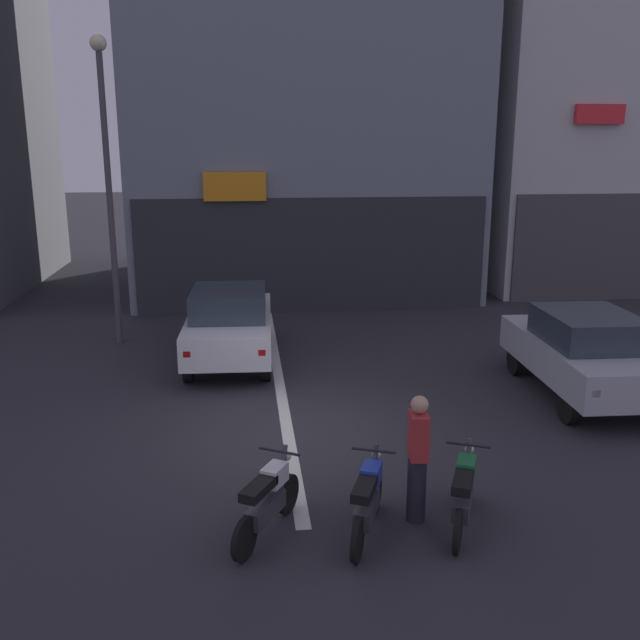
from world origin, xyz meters
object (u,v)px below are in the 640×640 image
(car_white_crossing_near, at_px, (230,323))
(person_by_motorcycles, at_px, (418,458))
(car_black_down_street, at_px, (289,265))
(motorcycle_blue_row_left_mid, at_px, (368,499))
(motorcycle_green_row_centre, at_px, (464,493))
(car_silver_parked_kerbside, at_px, (584,351))
(street_lamp, at_px, (107,163))
(motorcycle_white_row_leftmost, at_px, (268,500))

(car_white_crossing_near, distance_m, person_by_motorcycles, 7.31)
(car_black_down_street, distance_m, person_by_motorcycles, 14.17)
(motorcycle_blue_row_left_mid, relative_size, motorcycle_green_row_centre, 1.01)
(car_silver_parked_kerbside, bearing_deg, car_black_down_street, 115.45)
(motorcycle_blue_row_left_mid, bearing_deg, person_by_motorcycles, 20.43)
(car_black_down_street, xyz_separation_m, street_lamp, (-4.44, -5.44, 3.32))
(street_lamp, relative_size, motorcycle_white_row_leftmost, 4.66)
(street_lamp, xyz_separation_m, person_by_motorcycles, (5.08, -8.72, -3.35))
(car_black_down_street, bearing_deg, street_lamp, -129.26)
(car_white_crossing_near, distance_m, motorcycle_green_row_centre, 7.71)
(motorcycle_blue_row_left_mid, relative_size, person_by_motorcycles, 0.95)
(car_black_down_street, distance_m, motorcycle_white_row_leftmost, 14.35)
(motorcycle_white_row_leftmost, xyz_separation_m, person_by_motorcycles, (1.87, 0.12, 0.40))
(car_black_down_street, xyz_separation_m, person_by_motorcycles, (0.63, -14.16, -0.03))
(street_lamp, height_order, motorcycle_blue_row_left_mid, street_lamp)
(motorcycle_white_row_leftmost, distance_m, person_by_motorcycles, 1.92)
(car_black_down_street, bearing_deg, motorcycle_white_row_leftmost, -94.96)
(car_silver_parked_kerbside, bearing_deg, car_white_crossing_near, 156.51)
(car_silver_parked_kerbside, xyz_separation_m, car_black_down_street, (-4.82, 10.12, 0.00))
(car_black_down_street, height_order, motorcycle_blue_row_left_mid, car_black_down_street)
(car_white_crossing_near, relative_size, motorcycle_blue_row_left_mid, 2.63)
(person_by_motorcycles, bearing_deg, street_lamp, 120.20)
(car_white_crossing_near, bearing_deg, person_by_motorcycles, -70.75)
(car_silver_parked_kerbside, xyz_separation_m, motorcycle_green_row_centre, (-3.64, -4.25, -0.43))
(person_by_motorcycles, bearing_deg, car_silver_parked_kerbside, 43.97)
(car_white_crossing_near, relative_size, motorcycle_white_row_leftmost, 2.80)
(street_lamp, height_order, motorcycle_white_row_leftmost, street_lamp)
(car_black_down_street, relative_size, motorcycle_blue_row_left_mid, 2.65)
(car_silver_parked_kerbside, relative_size, person_by_motorcycles, 2.49)
(car_black_down_street, distance_m, motorcycle_green_row_centre, 14.43)
(motorcycle_white_row_leftmost, height_order, person_by_motorcycles, person_by_motorcycles)
(street_lamp, bearing_deg, motorcycle_green_row_centre, -57.82)
(motorcycle_white_row_leftmost, relative_size, motorcycle_green_row_centre, 0.95)
(motorcycle_green_row_centre, relative_size, person_by_motorcycles, 0.93)
(motorcycle_white_row_leftmost, relative_size, person_by_motorcycles, 0.89)
(car_white_crossing_near, bearing_deg, car_black_down_street, 76.24)
(car_white_crossing_near, height_order, car_silver_parked_kerbside, same)
(motorcycle_white_row_leftmost, distance_m, motorcycle_green_row_centre, 2.42)
(motorcycle_blue_row_left_mid, bearing_deg, motorcycle_white_row_leftmost, 174.17)
(car_white_crossing_near, height_order, person_by_motorcycles, person_by_motorcycles)
(motorcycle_white_row_leftmost, bearing_deg, person_by_motorcycles, 3.81)
(car_white_crossing_near, relative_size, car_silver_parked_kerbside, 1.00)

